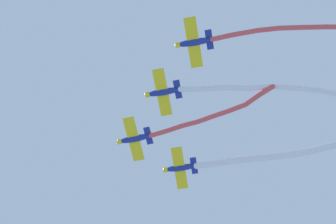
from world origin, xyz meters
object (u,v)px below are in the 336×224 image
object	(u,v)px
airplane_left_wing	(163,92)
airplane_right_wing	(180,168)
airplane_slot	(194,42)
airplane_lead	(134,139)

from	to	relation	value
airplane_left_wing	airplane_right_wing	distance (m)	12.24
airplane_right_wing	airplane_slot	size ratio (longest dim) A/B	1.01
airplane_right_wing	airplane_lead	bearing A→B (deg)	45.17
airplane_right_wing	airplane_slot	distance (m)	19.18
airplane_left_wing	airplane_right_wing	xyz separation A→B (m)	(-8.91, 8.39, 0.30)
airplane_lead	airplane_right_wing	size ratio (longest dim) A/B	0.97
airplane_lead	airplane_left_wing	world-z (taller)	same
airplane_slot	airplane_right_wing	bearing A→B (deg)	-75.31
airplane_right_wing	airplane_slot	world-z (taller)	airplane_right_wing
airplane_lead	airplane_slot	distance (m)	16.48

